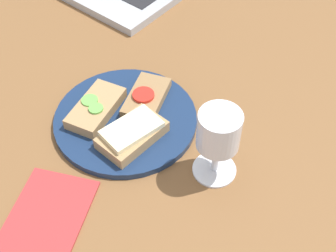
{
  "coord_description": "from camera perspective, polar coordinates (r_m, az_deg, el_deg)",
  "views": [
    {
      "loc": [
        40.52,
        -44.33,
        66.39
      ],
      "look_at": [
        7.92,
        -4.15,
        8.0
      ],
      "focal_mm": 50.0,
      "sensor_mm": 36.0,
      "label": 1
    }
  ],
  "objects": [
    {
      "name": "wooden_table",
      "position": [
        0.88,
        -2.29,
        1.19
      ],
      "size": [
        140.0,
        140.0,
        3.0
      ],
      "primitive_type": "cube",
      "color": "brown",
      "rests_on": "ground"
    },
    {
      "name": "wine_glass",
      "position": [
        0.72,
        6.19,
        -0.94
      ],
      "size": [
        7.34,
        7.34,
        13.4
      ],
      "color": "white",
      "rests_on": "wooden_table"
    },
    {
      "name": "sandwich_with_tomato",
      "position": [
        0.87,
        -2.67,
        3.47
      ],
      "size": [
        9.65,
        12.57,
        2.39
      ],
      "color": "#937047",
      "rests_on": "plate"
    },
    {
      "name": "sandwich_with_cucumber",
      "position": [
        0.85,
        -8.77,
        2.2
      ],
      "size": [
        8.83,
        13.07,
        2.48
      ],
      "color": "#A88456",
      "rests_on": "plate"
    },
    {
      "name": "plate",
      "position": [
        0.85,
        -5.19,
        0.8
      ],
      "size": [
        25.91,
        25.91,
        1.3
      ],
      "primitive_type": "cylinder",
      "color": "navy",
      "rests_on": "wooden_table"
    },
    {
      "name": "napkin",
      "position": [
        0.76,
        -14.42,
        -10.43
      ],
      "size": [
        16.96,
        18.84,
        0.4
      ],
      "primitive_type": "cube",
      "rotation": [
        0.0,
        0.0,
        0.43
      ],
      "color": "#B23333",
      "rests_on": "wooden_table"
    },
    {
      "name": "sandwich_with_cheese",
      "position": [
        0.8,
        -4.4,
        -0.91
      ],
      "size": [
        7.54,
        12.02,
        3.21
      ],
      "color": "#A88456",
      "rests_on": "plate"
    }
  ]
}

